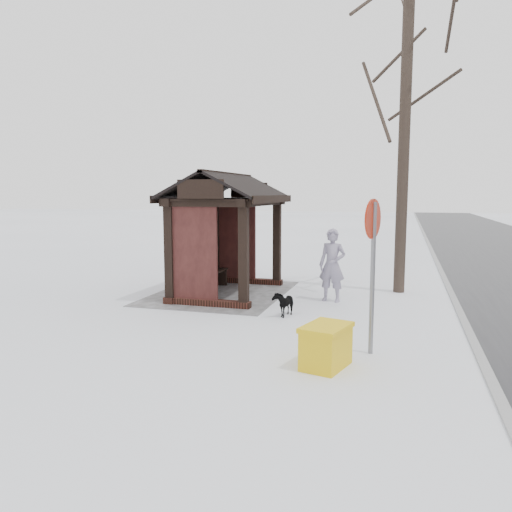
{
  "coord_description": "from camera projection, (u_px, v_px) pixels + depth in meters",
  "views": [
    {
      "loc": [
        11.9,
        4.28,
        2.56
      ],
      "look_at": [
        0.21,
        0.8,
        1.03
      ],
      "focal_mm": 35.0,
      "sensor_mm": 36.0,
      "label": 1
    }
  ],
  "objects": [
    {
      "name": "ground",
      "position": [
        229.0,
        294.0,
        12.84
      ],
      "size": [
        120.0,
        120.0,
        0.0
      ],
      "primitive_type": "plane",
      "color": "white",
      "rests_on": "ground"
    },
    {
      "name": "tree_near",
      "position": [
        407.0,
        47.0,
        12.32
      ],
      "size": [
        3.42,
        3.42,
        9.03
      ],
      "color": "black",
      "rests_on": "ground"
    },
    {
      "name": "pedestrian",
      "position": [
        332.0,
        265.0,
        11.84
      ],
      "size": [
        0.52,
        0.7,
        1.74
      ],
      "primitive_type": "imported",
      "rotation": [
        0.0,
        0.0,
        1.4
      ],
      "color": "gray",
      "rests_on": "ground"
    },
    {
      "name": "dog",
      "position": [
        284.0,
        303.0,
        10.5
      ],
      "size": [
        0.68,
        0.4,
        0.54
      ],
      "primitive_type": "imported",
      "rotation": [
        0.0,
        0.0,
        1.39
      ],
      "color": "black",
      "rests_on": "ground"
    },
    {
      "name": "kerb",
      "position": [
        457.0,
        307.0,
        11.28
      ],
      "size": [
        120.0,
        0.15,
        0.06
      ],
      "primitive_type": "cube",
      "color": "gray",
      "rests_on": "ground"
    },
    {
      "name": "grit_bin",
      "position": [
        326.0,
        346.0,
        7.37
      ],
      "size": [
        0.96,
        0.77,
        0.64
      ],
      "rotation": [
        0.0,
        0.0,
        -0.27
      ],
      "color": "#DFB40D",
      "rests_on": "ground"
    },
    {
      "name": "road_sign",
      "position": [
        372.0,
        244.0,
        7.83
      ],
      "size": [
        0.62,
        0.22,
        2.49
      ],
      "rotation": [
        0.0,
        0.0,
        -0.3
      ],
      "color": "slate",
      "rests_on": "ground"
    },
    {
      "name": "trampled_patch",
      "position": [
        221.0,
        293.0,
        12.9
      ],
      "size": [
        4.2,
        3.2,
        0.02
      ],
      "primitive_type": "cube",
      "color": "gray",
      "rests_on": "ground"
    },
    {
      "name": "bus_shelter",
      "position": [
        222.0,
        209.0,
        12.62
      ],
      "size": [
        3.6,
        2.4,
        3.09
      ],
      "color": "#361B13",
      "rests_on": "ground"
    }
  ]
}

